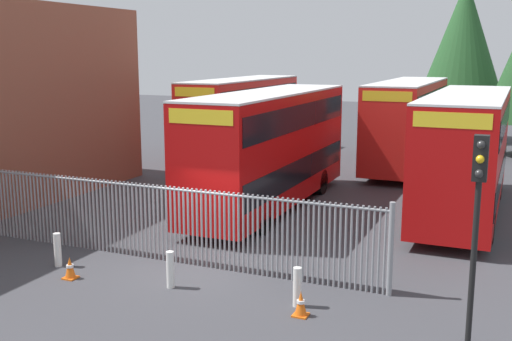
{
  "coord_description": "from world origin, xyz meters",
  "views": [
    {
      "loc": [
        7.95,
        -14.33,
        5.87
      ],
      "look_at": [
        0.0,
        4.0,
        2.0
      ],
      "focal_mm": 43.14,
      "sensor_mm": 36.0,
      "label": 1
    }
  ],
  "objects_px": {
    "bollard_near_left": "(58,250)",
    "traffic_cone_mid_forecourt": "(301,304)",
    "traffic_light_kerbside": "(477,202)",
    "double_decker_bus_behind_fence_left": "(270,145)",
    "bollard_center_front": "(170,270)",
    "traffic_cone_by_gate": "(70,268)",
    "bollard_near_right": "(297,287)",
    "double_decker_bus_behind_fence_right": "(407,120)",
    "double_decker_bus_far_back": "(242,115)",
    "double_decker_bus_near_gate": "(466,149)"
  },
  "relations": [
    {
      "from": "double_decker_bus_near_gate",
      "to": "double_decker_bus_behind_fence_left",
      "type": "distance_m",
      "value": 7.13
    },
    {
      "from": "bollard_center_front",
      "to": "traffic_light_kerbside",
      "type": "height_order",
      "value": "traffic_light_kerbside"
    },
    {
      "from": "bollard_center_front",
      "to": "traffic_cone_mid_forecourt",
      "type": "xyz_separation_m",
      "value": [
        3.59,
        -0.3,
        -0.19
      ]
    },
    {
      "from": "bollard_near_left",
      "to": "bollard_center_front",
      "type": "bearing_deg",
      "value": -1.8
    },
    {
      "from": "double_decker_bus_behind_fence_left",
      "to": "bollard_near_left",
      "type": "bearing_deg",
      "value": -109.1
    },
    {
      "from": "bollard_center_front",
      "to": "bollard_near_left",
      "type": "bearing_deg",
      "value": 178.2
    },
    {
      "from": "double_decker_bus_behind_fence_right",
      "to": "bollard_near_right",
      "type": "bearing_deg",
      "value": -87.48
    },
    {
      "from": "traffic_cone_by_gate",
      "to": "traffic_light_kerbside",
      "type": "xyz_separation_m",
      "value": [
        9.92,
        0.29,
        2.7
      ]
    },
    {
      "from": "bollard_near_right",
      "to": "traffic_cone_by_gate",
      "type": "bearing_deg",
      "value": -173.61
    },
    {
      "from": "traffic_light_kerbside",
      "to": "bollard_center_front",
      "type": "bearing_deg",
      "value": 178.26
    },
    {
      "from": "double_decker_bus_near_gate",
      "to": "double_decker_bus_behind_fence_right",
      "type": "height_order",
      "value": "same"
    },
    {
      "from": "bollard_near_left",
      "to": "double_decker_bus_behind_fence_left",
      "type": "bearing_deg",
      "value": 70.9
    },
    {
      "from": "double_decker_bus_behind_fence_left",
      "to": "double_decker_bus_far_back",
      "type": "relative_size",
      "value": 1.0
    },
    {
      "from": "double_decker_bus_behind_fence_left",
      "to": "bollard_near_right",
      "type": "xyz_separation_m",
      "value": [
        4.11,
        -8.36,
        -1.95
      ]
    },
    {
      "from": "bollard_near_left",
      "to": "traffic_cone_mid_forecourt",
      "type": "height_order",
      "value": "bollard_near_left"
    },
    {
      "from": "bollard_near_right",
      "to": "traffic_cone_mid_forecourt",
      "type": "xyz_separation_m",
      "value": [
        0.26,
        -0.47,
        -0.19
      ]
    },
    {
      "from": "bollard_near_right",
      "to": "traffic_cone_by_gate",
      "type": "relative_size",
      "value": 1.61
    },
    {
      "from": "traffic_cone_mid_forecourt",
      "to": "traffic_light_kerbside",
      "type": "distance_m",
      "value": 4.48
    },
    {
      "from": "double_decker_bus_behind_fence_right",
      "to": "double_decker_bus_far_back",
      "type": "relative_size",
      "value": 1.0
    },
    {
      "from": "double_decker_bus_behind_fence_left",
      "to": "traffic_light_kerbside",
      "type": "height_order",
      "value": "double_decker_bus_behind_fence_left"
    },
    {
      "from": "double_decker_bus_near_gate",
      "to": "traffic_cone_mid_forecourt",
      "type": "relative_size",
      "value": 18.32
    },
    {
      "from": "double_decker_bus_behind_fence_right",
      "to": "bollard_near_left",
      "type": "height_order",
      "value": "double_decker_bus_behind_fence_right"
    },
    {
      "from": "double_decker_bus_behind_fence_left",
      "to": "double_decker_bus_behind_fence_right",
      "type": "height_order",
      "value": "same"
    },
    {
      "from": "bollard_center_front",
      "to": "traffic_cone_by_gate",
      "type": "bearing_deg",
      "value": -169.53
    },
    {
      "from": "bollard_near_left",
      "to": "double_decker_bus_behind_fence_right",
      "type": "bearing_deg",
      "value": 71.96
    },
    {
      "from": "bollard_near_left",
      "to": "traffic_cone_by_gate",
      "type": "relative_size",
      "value": 1.61
    },
    {
      "from": "double_decker_bus_near_gate",
      "to": "bollard_near_right",
      "type": "xyz_separation_m",
      "value": [
        -2.74,
        -10.33,
        -1.95
      ]
    },
    {
      "from": "double_decker_bus_behind_fence_left",
      "to": "traffic_cone_by_gate",
      "type": "xyz_separation_m",
      "value": [
        -1.97,
        -9.04,
        -2.13
      ]
    },
    {
      "from": "double_decker_bus_far_back",
      "to": "bollard_near_left",
      "type": "relative_size",
      "value": 11.38
    },
    {
      "from": "traffic_cone_by_gate",
      "to": "traffic_cone_mid_forecourt",
      "type": "relative_size",
      "value": 1.0
    },
    {
      "from": "traffic_cone_by_gate",
      "to": "traffic_light_kerbside",
      "type": "bearing_deg",
      "value": 1.68
    },
    {
      "from": "traffic_light_kerbside",
      "to": "traffic_cone_by_gate",
      "type": "bearing_deg",
      "value": -178.32
    },
    {
      "from": "traffic_cone_by_gate",
      "to": "traffic_light_kerbside",
      "type": "height_order",
      "value": "traffic_light_kerbside"
    },
    {
      "from": "bollard_near_right",
      "to": "traffic_light_kerbside",
      "type": "relative_size",
      "value": 0.22
    },
    {
      "from": "traffic_cone_mid_forecourt",
      "to": "traffic_light_kerbside",
      "type": "bearing_deg",
      "value": 1.35
    },
    {
      "from": "bollard_near_right",
      "to": "traffic_light_kerbside",
      "type": "height_order",
      "value": "traffic_light_kerbside"
    },
    {
      "from": "bollard_near_right",
      "to": "double_decker_bus_near_gate",
      "type": "bearing_deg",
      "value": 75.14
    },
    {
      "from": "bollard_near_left",
      "to": "traffic_light_kerbside",
      "type": "bearing_deg",
      "value": -1.76
    },
    {
      "from": "bollard_near_right",
      "to": "double_decker_bus_behind_fence_right",
      "type": "bearing_deg",
      "value": 92.52
    },
    {
      "from": "traffic_cone_mid_forecourt",
      "to": "traffic_light_kerbside",
      "type": "relative_size",
      "value": 0.14
    },
    {
      "from": "bollard_center_front",
      "to": "traffic_light_kerbside",
      "type": "relative_size",
      "value": 0.22
    },
    {
      "from": "traffic_cone_by_gate",
      "to": "double_decker_bus_near_gate",
      "type": "bearing_deg",
      "value": 51.29
    },
    {
      "from": "double_decker_bus_far_back",
      "to": "traffic_cone_mid_forecourt",
      "type": "height_order",
      "value": "double_decker_bus_far_back"
    },
    {
      "from": "bollard_near_left",
      "to": "bollard_center_front",
      "type": "height_order",
      "value": "same"
    },
    {
      "from": "double_decker_bus_near_gate",
      "to": "double_decker_bus_behind_fence_left",
      "type": "xyz_separation_m",
      "value": [
        -6.85,
        -1.97,
        0.0
      ]
    },
    {
      "from": "traffic_cone_mid_forecourt",
      "to": "double_decker_bus_near_gate",
      "type": "bearing_deg",
      "value": 77.06
    },
    {
      "from": "bollard_center_front",
      "to": "traffic_cone_by_gate",
      "type": "xyz_separation_m",
      "value": [
        -2.75,
        -0.51,
        -0.19
      ]
    },
    {
      "from": "bollard_near_right",
      "to": "bollard_center_front",
      "type": "bearing_deg",
      "value": -177.04
    },
    {
      "from": "double_decker_bus_behind_fence_right",
      "to": "traffic_cone_mid_forecourt",
      "type": "relative_size",
      "value": 18.32
    },
    {
      "from": "double_decker_bus_near_gate",
      "to": "traffic_light_kerbside",
      "type": "relative_size",
      "value": 2.51
    }
  ]
}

